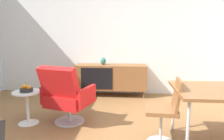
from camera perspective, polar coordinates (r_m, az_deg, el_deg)
name	(u,v)px	position (r m, az deg, el deg)	size (l,w,h in m)	color
wall_back	(127,34)	(5.05, 4.17, 9.51)	(6.80, 0.12, 2.80)	silver
sideboard	(111,77)	(4.86, -0.27, -1.86)	(1.60, 0.45, 0.72)	brown
vase_cobalt	(103,61)	(4.83, -2.38, 2.43)	(0.12, 0.12, 0.17)	#337266
dining_chair_near_window	(167,109)	(2.82, 14.44, -10.03)	(0.45, 0.43, 0.86)	brown
lounge_chair_red	(66,95)	(3.42, -12.21, -6.54)	(0.84, 0.80, 0.95)	red
side_table_round	(27,104)	(3.64, -21.76, -8.38)	(0.44, 0.44, 0.52)	white
fruit_bowl	(26,89)	(3.58, -22.00, -4.80)	(0.20, 0.20, 0.11)	#262628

